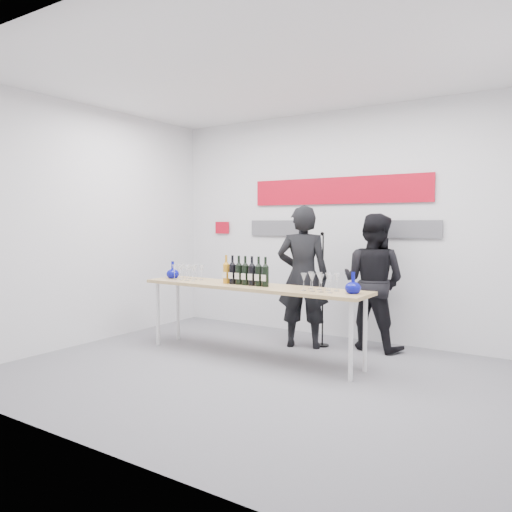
{
  "coord_description": "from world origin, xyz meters",
  "views": [
    {
      "loc": [
        2.73,
        -4.14,
        1.54
      ],
      "look_at": [
        -0.38,
        0.6,
        1.15
      ],
      "focal_mm": 35.0,
      "sensor_mm": 36.0,
      "label": 1
    }
  ],
  "objects_px": {
    "tasting_table": "(251,291)",
    "presenter_right": "(373,282)",
    "mic_stand": "(322,312)",
    "presenter_left": "(303,277)"
  },
  "relations": [
    {
      "from": "presenter_right",
      "to": "mic_stand",
      "type": "relative_size",
      "value": 1.16
    },
    {
      "from": "tasting_table",
      "to": "mic_stand",
      "type": "relative_size",
      "value": 1.95
    },
    {
      "from": "tasting_table",
      "to": "presenter_left",
      "type": "height_order",
      "value": "presenter_left"
    },
    {
      "from": "tasting_table",
      "to": "mic_stand",
      "type": "distance_m",
      "value": 1.06
    },
    {
      "from": "tasting_table",
      "to": "mic_stand",
      "type": "bearing_deg",
      "value": 63.61
    },
    {
      "from": "tasting_table",
      "to": "presenter_right",
      "type": "bearing_deg",
      "value": 48.29
    },
    {
      "from": "mic_stand",
      "to": "tasting_table",
      "type": "bearing_deg",
      "value": -123.71
    },
    {
      "from": "presenter_right",
      "to": "mic_stand",
      "type": "distance_m",
      "value": 0.72
    },
    {
      "from": "presenter_right",
      "to": "mic_stand",
      "type": "height_order",
      "value": "presenter_right"
    },
    {
      "from": "presenter_left",
      "to": "presenter_right",
      "type": "height_order",
      "value": "presenter_left"
    }
  ]
}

